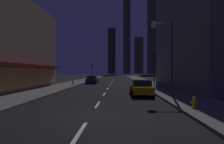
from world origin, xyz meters
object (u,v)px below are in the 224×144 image
object	(u,v)px
car_parked_far	(92,79)
traffic_light_near_right	(154,63)
fire_hydrant_yellow_near	(194,103)
traffic_light_far_left	(92,68)
street_lamp_right	(163,40)
fire_hydrant_far_left	(73,83)
car_parked_near	(141,87)

from	to	relation	value
car_parked_far	traffic_light_near_right	size ratio (longest dim) A/B	1.01
fire_hydrant_yellow_near	traffic_light_far_left	size ratio (longest dim) A/B	0.16
fire_hydrant_yellow_near	street_lamp_right	world-z (taller)	street_lamp_right
car_parked_far	fire_hydrant_far_left	bearing A→B (deg)	-114.60
car_parked_far	fire_hydrant_yellow_near	size ratio (longest dim) A/B	6.48
car_parked_near	car_parked_far	bearing A→B (deg)	115.11
fire_hydrant_yellow_near	street_lamp_right	size ratio (longest dim) A/B	0.10
fire_hydrant_far_left	street_lamp_right	distance (m)	16.67
car_parked_near	traffic_light_far_left	distance (m)	28.17
car_parked_near	fire_hydrant_far_left	bearing A→B (deg)	132.58
car_parked_near	traffic_light_near_right	world-z (taller)	traffic_light_near_right
fire_hydrant_yellow_near	fire_hydrant_far_left	bearing A→B (deg)	125.61
fire_hydrant_far_left	traffic_light_near_right	distance (m)	13.80
car_parked_near	traffic_light_near_right	xyz separation A→B (m)	(1.90, 3.05, 2.45)
car_parked_far	street_lamp_right	size ratio (longest dim) A/B	0.64
fire_hydrant_yellow_near	traffic_light_near_right	distance (m)	9.60
street_lamp_right	traffic_light_near_right	bearing A→B (deg)	88.32
traffic_light_far_left	car_parked_near	bearing A→B (deg)	-71.08
car_parked_near	street_lamp_right	xyz separation A→B (m)	(1.78, -1.04, 4.33)
car_parked_near	traffic_light_far_left	bearing A→B (deg)	108.92
car_parked_near	street_lamp_right	world-z (taller)	street_lamp_right
car_parked_near	street_lamp_right	distance (m)	4.79
traffic_light_far_left	street_lamp_right	xyz separation A→B (m)	(10.88, -27.59, 1.87)
fire_hydrant_far_left	traffic_light_far_left	bearing A→B (deg)	88.59
fire_hydrant_yellow_near	street_lamp_right	xyz separation A→B (m)	(-0.52, 5.10, 4.61)
traffic_light_near_right	fire_hydrant_far_left	bearing A→B (deg)	147.42
fire_hydrant_yellow_near	traffic_light_near_right	bearing A→B (deg)	92.49
car_parked_near	fire_hydrant_yellow_near	distance (m)	6.56
traffic_light_far_left	traffic_light_near_right	bearing A→B (deg)	-64.92
car_parked_far	traffic_light_far_left	world-z (taller)	traffic_light_far_left
car_parked_near	fire_hydrant_far_left	xyz separation A→B (m)	(-9.50, 10.34, -0.29)
car_parked_far	fire_hydrant_far_left	distance (m)	5.53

